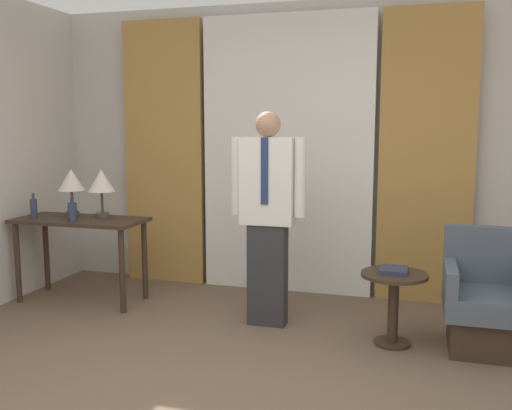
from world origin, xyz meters
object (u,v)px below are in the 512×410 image
at_px(desk, 80,232).
at_px(person, 268,210).
at_px(table_lamp_right, 101,182).
at_px(side_table, 394,296).
at_px(table_lamp_left, 71,182).
at_px(bottle_near_edge, 34,208).
at_px(bottle_by_lamp, 72,211).
at_px(armchair, 487,305).
at_px(book, 394,270).

xyz_separation_m(desk, person, (1.76, -0.13, 0.29)).
distance_m(table_lamp_right, side_table, 2.72).
distance_m(desk, table_lamp_left, 0.48).
relative_size(bottle_near_edge, side_table, 0.42).
distance_m(bottle_near_edge, bottle_by_lamp, 0.42).
xyz_separation_m(table_lamp_right, bottle_by_lamp, (-0.13, -0.26, -0.23)).
bearing_deg(desk, armchair, -3.23).
distance_m(desk, bottle_by_lamp, 0.25).
bearing_deg(book, side_table, -75.84).
height_order(desk, bottle_by_lamp, bottle_by_lamp).
height_order(desk, bottle_near_edge, bottle_near_edge).
xyz_separation_m(table_lamp_right, bottle_near_edge, (-0.55, -0.23, -0.22)).
relative_size(bottle_by_lamp, side_table, 0.39).
distance_m(table_lamp_left, bottle_near_edge, 0.40).
bearing_deg(book, bottle_near_edge, 176.93).
bearing_deg(person, book, -8.34).
relative_size(person, side_table, 3.17).
bearing_deg(person, desk, 175.86).
height_order(table_lamp_left, table_lamp_right, same).
xyz_separation_m(bottle_by_lamp, book, (2.72, -0.13, -0.29)).
relative_size(table_lamp_right, side_table, 0.81).
xyz_separation_m(table_lamp_right, person, (1.61, -0.25, -0.15)).
xyz_separation_m(table_lamp_left, person, (1.92, -0.25, -0.15)).
bearing_deg(armchair, table_lamp_right, 174.42).
bearing_deg(table_lamp_right, armchair, -5.58).
xyz_separation_m(bottle_near_edge, bottle_by_lamp, (0.42, -0.04, -0.01)).
height_order(bottle_near_edge, book, bottle_near_edge).
relative_size(table_lamp_left, bottle_by_lamp, 2.10).
bearing_deg(book, desk, 174.36).
bearing_deg(table_lamp_left, desk, -38.81).
xyz_separation_m(table_lamp_left, armchair, (3.54, -0.32, -0.75)).
bearing_deg(table_lamp_right, bottle_near_edge, -157.67).
bearing_deg(side_table, person, 170.06).
bearing_deg(bottle_by_lamp, person, 0.36).
height_order(desk, armchair, armchair).
bearing_deg(table_lamp_right, person, -8.90).
distance_m(bottle_by_lamp, armchair, 3.40).
distance_m(table_lamp_left, book, 2.96).
height_order(table_lamp_right, person, person).
height_order(bottle_by_lamp, person, person).
xyz_separation_m(table_lamp_left, table_lamp_right, (0.31, 0.00, 0.00)).
xyz_separation_m(desk, side_table, (2.74, -0.30, -0.27)).
height_order(bottle_by_lamp, side_table, bottle_by_lamp).
bearing_deg(armchair, table_lamp_left, 174.91).
relative_size(bottle_near_edge, armchair, 0.27).
xyz_separation_m(table_lamp_left, bottle_near_edge, (-0.24, -0.23, -0.22)).
relative_size(bottle_by_lamp, person, 0.12).
xyz_separation_m(desk, table_lamp_right, (0.15, 0.12, 0.44)).
bearing_deg(side_table, desk, 173.77).
distance_m(table_lamp_left, table_lamp_right, 0.31).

